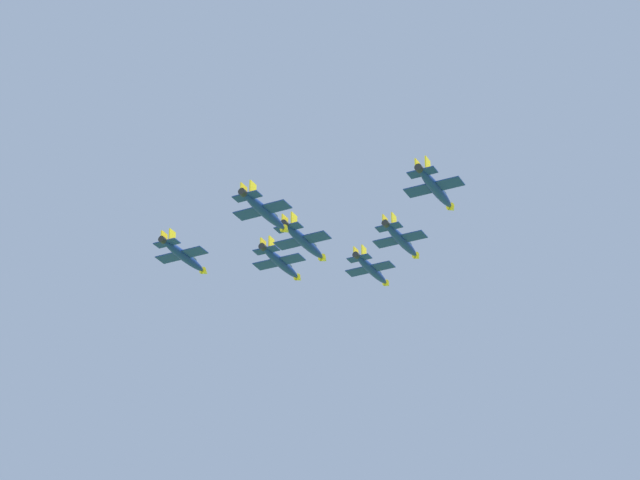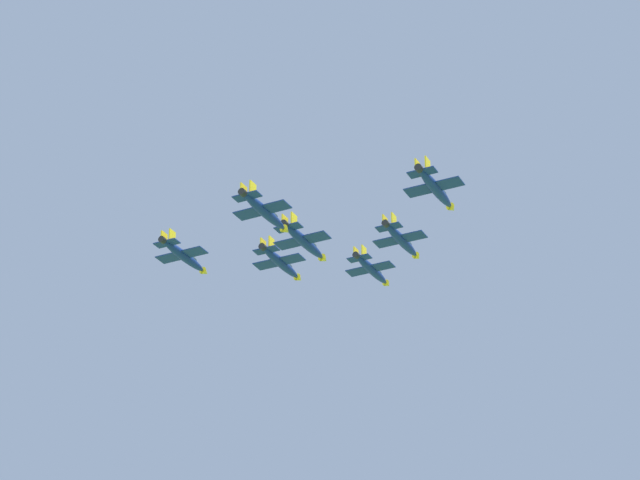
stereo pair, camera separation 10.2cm
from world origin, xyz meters
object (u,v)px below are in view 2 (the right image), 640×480
Objects in this scene: jet_left_outer at (184,256)px; jet_trailing at (264,211)px; jet_slot_rear at (304,241)px; jet_right_wingman at (402,240)px; jet_lead at (372,269)px; jet_left_wingman at (281,263)px; jet_right_outer at (435,188)px.

jet_left_outer is 1.00× the size of jet_trailing.
jet_left_outer is 21.79m from jet_slot_rear.
jet_right_wingman is 28.09m from jet_trailing.
jet_left_wingman is at bearing 140.52° from jet_lead.
jet_lead reaches higher than jet_left_wingman.
jet_right_outer is at bearing -58.49° from jet_trailing.
jet_left_wingman reaches higher than jet_slot_rear.
jet_left_wingman is at bearing -39.88° from jet_left_outer.
jet_left_wingman reaches higher than jet_trailing.
jet_right_outer is 1.03× the size of jet_trailing.
jet_left_outer is 0.97× the size of jet_right_outer.
jet_left_outer is (-2.85, -16.48, -2.12)m from jet_left_wingman.
jet_right_wingman is 0.96× the size of jet_right_outer.
jet_right_outer is at bearing -139.43° from jet_right_wingman.
jet_right_wingman reaches higher than jet_trailing.
jet_left_wingman is 28.25m from jet_trailing.
jet_lead is 33.55m from jet_right_outer.
jet_slot_rear is (12.95, -21.95, -6.53)m from jet_lead.
jet_left_outer is at bearing 139.41° from jet_left_wingman.
jet_lead is 0.99× the size of jet_trailing.
jet_slot_rear is (-18.65, -11.01, -3.86)m from jet_right_outer.
jet_lead is 38.97m from jet_trailing.
jet_right_outer reaches higher than jet_trailing.
jet_right_wingman is at bearing -90.23° from jet_left_wingman.
jet_slot_rear is (18.65, 11.01, -2.41)m from jet_left_outer.
jet_right_outer is at bearing -138.75° from jet_lead.
jet_right_outer is (31.60, -10.94, -2.67)m from jet_lead.
jet_right_wingman is 1.00× the size of jet_left_outer.
jet_lead reaches higher than jet_slot_rear.
jet_lead is at bearing 1.04° from jet_trailing.
jet_left_outer is (-5.71, -32.95, -4.12)m from jet_lead.
jet_right_wingman is at bearing -68.11° from jet_left_outer.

